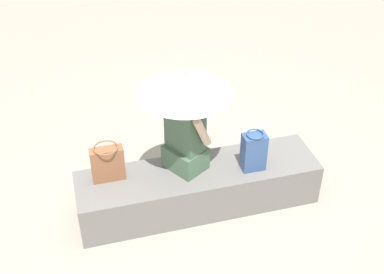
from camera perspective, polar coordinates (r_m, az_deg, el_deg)
The scene contains 6 objects.
ground_plane at distance 4.83m, azimuth 0.71°, elevation -7.55°, with size 14.00×14.00×0.00m, color #9E9384.
stone_bench at distance 4.69m, azimuth 0.73°, elevation -5.71°, with size 2.21×0.56×0.41m, color slate.
person_seated at distance 4.36m, azimuth -0.78°, elevation 0.60°, with size 0.42×0.50×0.90m.
parasol at distance 4.12m, azimuth -0.77°, elevation 6.11°, with size 0.81×0.81×0.98m.
handbag_black at distance 4.42m, azimuth -9.51°, elevation -2.94°, with size 0.29×0.21×0.34m.
tote_bag_canvas at distance 4.50m, azimuth 6.98°, elevation -1.63°, with size 0.21×0.16×0.38m.
Camera 1 is at (-0.99, -3.37, 3.31)m, focal length 47.25 mm.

